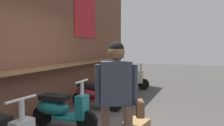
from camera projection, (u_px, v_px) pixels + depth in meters
name	position (u px, v px, depth m)	size (l,w,h in m)	color
market_stall_facade	(20.00, 33.00, 4.45)	(11.39, 0.61, 3.75)	brown
scooter_teal	(60.00, 109.00, 4.22)	(0.46, 1.40, 0.97)	#197075
scooter_maroon	(94.00, 94.00, 5.54)	(0.46, 1.40, 0.97)	maroon
scooter_green	(114.00, 85.00, 6.80)	(0.46, 1.40, 0.97)	#237533
scooter_cream	(128.00, 78.00, 8.16)	(0.46, 1.40, 0.97)	beige
shopper_with_handbag	(118.00, 90.00, 2.90)	(0.44, 0.65, 1.66)	brown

